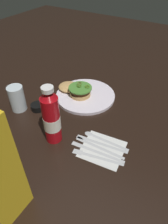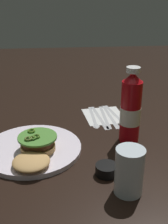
# 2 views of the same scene
# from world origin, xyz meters

# --- Properties ---
(ground_plane) EXTENTS (3.00, 3.00, 0.00)m
(ground_plane) POSITION_xyz_m (0.00, 0.00, 0.00)
(ground_plane) COLOR black
(dinner_plate) EXTENTS (0.30, 0.30, 0.01)m
(dinner_plate) POSITION_xyz_m (0.05, -0.08, 0.01)
(dinner_plate) COLOR white
(dinner_plate) RESTS_ON ground_plane
(burger_sandwich) EXTENTS (0.19, 0.12, 0.05)m
(burger_sandwich) POSITION_xyz_m (0.10, -0.07, 0.03)
(burger_sandwich) COLOR tan
(burger_sandwich) RESTS_ON dinner_plate
(ketchup_bottle) EXTENTS (0.07, 0.07, 0.24)m
(ketchup_bottle) POSITION_xyz_m (0.01, 0.23, 0.11)
(ketchup_bottle) COLOR #B00B13
(ketchup_bottle) RESTS_ON ground_plane
(water_glass) EXTENTS (0.07, 0.07, 0.12)m
(water_glass) POSITION_xyz_m (0.27, 0.16, 0.06)
(water_glass) COLOR silver
(water_glass) RESTS_ON ground_plane
(condiment_cup) EXTENTS (0.06, 0.06, 0.03)m
(condiment_cup) POSITION_xyz_m (0.19, 0.12, 0.01)
(condiment_cup) COLOR black
(condiment_cup) RESTS_ON ground_plane
(napkin) EXTENTS (0.17, 0.16, 0.00)m
(napkin) POSITION_xyz_m (-0.18, 0.17, 0.00)
(napkin) COLOR silver
(napkin) RESTS_ON ground_plane
(spoon_utensil) EXTENTS (0.19, 0.03, 0.00)m
(spoon_utensil) POSITION_xyz_m (-0.15, 0.13, 0.00)
(spoon_utensil) COLOR silver
(spoon_utensil) RESTS_ON napkin
(butter_knife) EXTENTS (0.21, 0.04, 0.00)m
(butter_knife) POSITION_xyz_m (-0.15, 0.16, 0.00)
(butter_knife) COLOR silver
(butter_knife) RESTS_ON napkin
(steak_knife) EXTENTS (0.20, 0.02, 0.00)m
(steak_knife) POSITION_xyz_m (-0.15, 0.17, 0.00)
(steak_knife) COLOR silver
(steak_knife) RESTS_ON napkin
(table_knife) EXTENTS (0.21, 0.04, 0.00)m
(table_knife) POSITION_xyz_m (-0.16, 0.20, 0.00)
(table_knife) COLOR silver
(table_knife) RESTS_ON napkin
(fork_utensil) EXTENTS (0.19, 0.06, 0.00)m
(fork_utensil) POSITION_xyz_m (-0.17, 0.22, 0.00)
(fork_utensil) COLOR silver
(fork_utensil) RESTS_ON napkin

